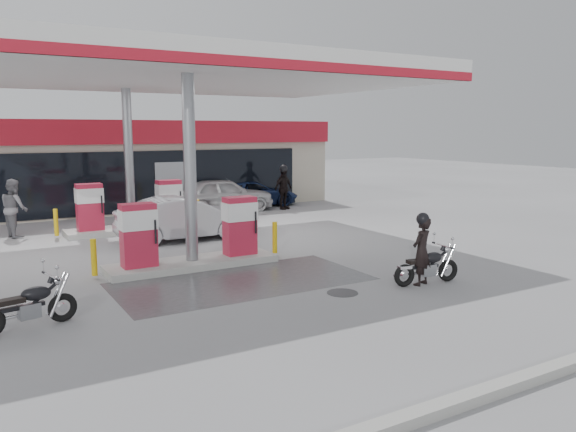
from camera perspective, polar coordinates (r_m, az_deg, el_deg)
name	(u,v)px	position (r m, az deg, el deg)	size (l,w,h in m)	color
ground	(223,284)	(13.35, -6.60, -6.90)	(90.00, 90.00, 0.00)	gray
wet_patch	(242,281)	(13.55, -4.66, -6.63)	(6.00, 3.00, 0.00)	#4C4C4F
drain_cover	(343,293)	(12.63, 5.56, -7.77)	(0.70, 0.70, 0.01)	#38383A
kerb	(445,407)	(7.85, 15.68, -18.15)	(28.00, 0.25, 0.15)	gray
store_building	(85,164)	(28.24, -19.91, 5.02)	(22.00, 8.22, 4.00)	beige
canopy	(151,73)	(17.64, -13.70, 13.98)	(16.00, 10.02, 5.51)	silver
pump_island_near	(192,240)	(14.99, -9.75, -2.45)	(5.14, 1.30, 1.78)	#9E9E99
pump_island_far	(131,212)	(20.64, -15.66, 0.41)	(5.14, 1.30, 1.78)	#9E9E99
main_motorcycle	(428,267)	(13.59, 14.01, -5.07)	(1.77, 0.68, 0.91)	black
biker_main	(422,251)	(13.39, 13.43, -3.49)	(0.59, 0.39, 1.61)	black
parked_motorcycle	(29,307)	(11.29, -24.86, -8.40)	(1.81, 0.70, 0.94)	black
sedan_white	(224,194)	(25.30, -6.47, 2.22)	(1.75, 4.34, 1.48)	silver
attendant	(14,208)	(21.00, -26.05, 0.74)	(0.96, 0.75, 1.97)	slate
hatchback_silver	(184,218)	(18.70, -10.48, -0.24)	(1.51, 4.34, 1.43)	#A9ABB1
parked_car_right	(254,193)	(26.83, -3.51, 2.31)	(1.95, 4.24, 1.18)	navy
biker_walking	(283,189)	(25.50, -0.47, 2.81)	(1.12, 0.46, 1.90)	black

